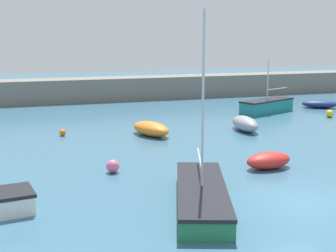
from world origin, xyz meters
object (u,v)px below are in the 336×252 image
(sailboat_twin_hulled, at_px, (267,106))
(mooring_buoy_pink, at_px, (113,166))
(open_tender_yellow, at_px, (151,129))
(mooring_buoy_orange, at_px, (63,133))
(rowboat_white_midwater, at_px, (320,104))
(sailboat_tall_mast, at_px, (202,195))
(mooring_buoy_yellow, at_px, (330,114))
(fishing_dinghy_green, at_px, (268,160))
(rowboat_blue_near, at_px, (245,124))

(sailboat_twin_hulled, bearing_deg, mooring_buoy_pink, 16.36)
(open_tender_yellow, bearing_deg, mooring_buoy_orange, 53.74)
(rowboat_white_midwater, xyz_separation_m, open_tender_yellow, (-15.72, -5.85, 0.08))
(sailboat_tall_mast, bearing_deg, mooring_buoy_yellow, 150.30)
(sailboat_tall_mast, bearing_deg, mooring_buoy_pink, -137.15)
(mooring_buoy_pink, bearing_deg, mooring_buoy_yellow, 26.45)
(open_tender_yellow, bearing_deg, sailboat_tall_mast, 153.32)
(mooring_buoy_yellow, distance_m, mooring_buoy_pink, 19.33)
(fishing_dinghy_green, relative_size, rowboat_blue_near, 0.76)
(fishing_dinghy_green, distance_m, rowboat_white_midwater, 18.88)
(open_tender_yellow, bearing_deg, sailboat_twin_hulled, -83.57)
(rowboat_white_midwater, relative_size, rowboat_blue_near, 1.04)
(mooring_buoy_pink, bearing_deg, rowboat_blue_near, 33.38)
(sailboat_twin_hulled, height_order, open_tender_yellow, sailboat_twin_hulled)
(open_tender_yellow, height_order, sailboat_tall_mast, sailboat_tall_mast)
(fishing_dinghy_green, height_order, sailboat_tall_mast, sailboat_tall_mast)
(open_tender_yellow, xyz_separation_m, rowboat_blue_near, (5.81, -0.48, 0.04))
(mooring_buoy_orange, bearing_deg, mooring_buoy_pink, -80.84)
(sailboat_tall_mast, distance_m, mooring_buoy_pink, 5.24)
(sailboat_twin_hulled, relative_size, sailboat_tall_mast, 0.76)
(rowboat_white_midwater, height_order, mooring_buoy_orange, rowboat_white_midwater)
(sailboat_twin_hulled, height_order, sailboat_tall_mast, sailboat_tall_mast)
(mooring_buoy_orange, bearing_deg, fishing_dinghy_green, -50.47)
(mooring_buoy_orange, bearing_deg, sailboat_tall_mast, -75.10)
(sailboat_tall_mast, distance_m, mooring_buoy_yellow, 20.25)
(sailboat_twin_hulled, xyz_separation_m, rowboat_blue_near, (-4.66, -5.56, -0.07))
(rowboat_blue_near, distance_m, mooring_buoy_yellow, 8.27)
(mooring_buoy_orange, relative_size, mooring_buoy_yellow, 0.70)
(fishing_dinghy_green, distance_m, sailboat_twin_hulled, 15.17)
(fishing_dinghy_green, height_order, sailboat_twin_hulled, sailboat_twin_hulled)
(sailboat_tall_mast, bearing_deg, fishing_dinghy_green, 145.38)
(fishing_dinghy_green, height_order, mooring_buoy_yellow, fishing_dinghy_green)
(rowboat_blue_near, distance_m, mooring_buoy_pink, 11.26)
(sailboat_twin_hulled, distance_m, mooring_buoy_orange, 15.80)
(fishing_dinghy_green, bearing_deg, sailboat_tall_mast, -150.84)
(sailboat_twin_hulled, relative_size, rowboat_blue_near, 1.66)
(open_tender_yellow, xyz_separation_m, mooring_buoy_orange, (-4.91, 1.48, -0.21))
(rowboat_white_midwater, xyz_separation_m, sailboat_tall_mast, (-17.18, -17.32, 0.06))
(mooring_buoy_orange, relative_size, mooring_buoy_pink, 0.67)
(fishing_dinghy_green, bearing_deg, open_tender_yellow, 103.10)
(fishing_dinghy_green, distance_m, open_tender_yellow, 8.69)
(rowboat_blue_near, height_order, mooring_buoy_yellow, rowboat_blue_near)
(rowboat_white_midwater, distance_m, mooring_buoy_yellow, 4.40)
(sailboat_twin_hulled, relative_size, mooring_buoy_yellow, 9.34)
(sailboat_twin_hulled, bearing_deg, fishing_dinghy_green, 37.09)
(fishing_dinghy_green, bearing_deg, sailboat_twin_hulled, 53.27)
(open_tender_yellow, bearing_deg, fishing_dinghy_green, -178.97)
(rowboat_white_midwater, xyz_separation_m, rowboat_blue_near, (-9.90, -6.33, 0.12))
(mooring_buoy_yellow, bearing_deg, mooring_buoy_pink, -153.55)
(sailboat_twin_hulled, distance_m, mooring_buoy_pink, 18.33)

